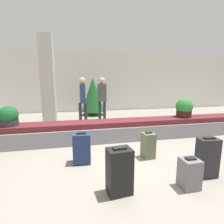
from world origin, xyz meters
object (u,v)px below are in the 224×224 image
suitcase_4 (189,173)px  potted_plant_0 (184,108)px  suitcase_0 (148,145)px  pillar (48,83)px  traveler_0 (83,97)px  potted_plant_1 (9,117)px  suitcase_3 (82,148)px  suitcase_1 (119,171)px  decorated_tree (93,95)px  suitcase_2 (207,158)px  traveler_1 (102,95)px

suitcase_4 → potted_plant_0: 3.11m
potted_plant_0 → suitcase_4: bearing=-122.1°
suitcase_0 → pillar: bearing=122.9°
suitcase_0 → traveler_0: size_ratio=0.33×
potted_plant_1 → traveler_0: traveler_0 is taller
suitcase_3 → traveler_0: size_ratio=0.36×
pillar → potted_plant_1: size_ratio=6.33×
pillar → suitcase_1: bearing=-70.1°
suitcase_3 → decorated_tree: 5.18m
suitcase_1 → suitcase_4: bearing=-11.9°
suitcase_0 → suitcase_1: size_ratio=0.80×
potted_plant_0 → suitcase_2: bearing=-115.3°
decorated_tree → potted_plant_0: bearing=-56.4°
traveler_1 → decorated_tree: 1.60m
potted_plant_0 → pillar: bearing=158.8°
suitcase_3 → traveler_1: bearing=80.8°
potted_plant_0 → decorated_tree: size_ratio=0.33×
traveler_1 → suitcase_1: bearing=-106.7°
pillar → suitcase_0: size_ratio=5.44×
pillar → decorated_tree: size_ratio=1.77×
potted_plant_0 → traveler_1: 3.12m
suitcase_0 → traveler_0: (-1.25, 3.06, 0.81)m
suitcase_1 → suitcase_3: 1.23m
suitcase_1 → decorated_tree: bearing=80.7°
suitcase_2 → decorated_tree: decorated_tree is taller
suitcase_1 → traveler_1: bearing=77.5°
suitcase_2 → potted_plant_0: (1.11, 2.36, 0.48)m
pillar → suitcase_2: 5.22m
potted_plant_0 → traveler_0: bearing=151.9°
suitcase_3 → decorated_tree: size_ratio=0.36×
traveler_0 → suitcase_1: bearing=-177.6°
suitcase_4 → decorated_tree: (-0.85, 6.29, 0.75)m
pillar → suitcase_2: (3.12, -4.00, -1.25)m
pillar → suitcase_2: size_ratio=4.39×
suitcase_1 → suitcase_3: (-0.50, 1.12, -0.04)m
traveler_0 → decorated_tree: (0.60, 2.07, -0.10)m
potted_plant_1 → decorated_tree: 4.52m
pillar → suitcase_1: size_ratio=4.37×
suitcase_2 → decorated_tree: bearing=107.1°
suitcase_1 → suitcase_3: bearing=107.4°
suitcase_1 → decorated_tree: size_ratio=0.41×
potted_plant_0 → potted_plant_1: size_ratio=1.18×
pillar → traveler_1: bearing=13.9°
suitcase_1 → potted_plant_1: potted_plant_1 is taller
pillar → suitcase_3: 3.42m
suitcase_0 → suitcase_1: (-0.93, -1.06, 0.07)m
suitcase_1 → traveler_0: bearing=87.8°
pillar → suitcase_0: 4.12m
traveler_1 → traveler_0: bearing=-159.1°
suitcase_4 → traveler_0: (-1.44, 4.22, 0.85)m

